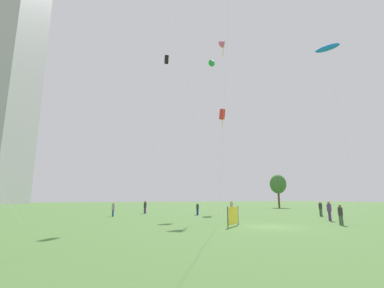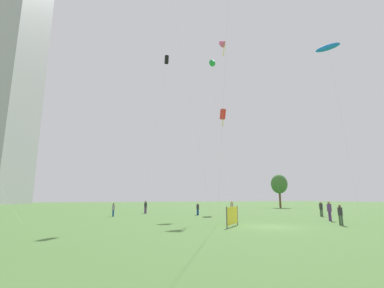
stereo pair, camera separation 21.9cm
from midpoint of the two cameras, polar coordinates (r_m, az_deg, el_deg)
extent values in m
plane|color=#4C7538|center=(22.94, 15.47, -16.14)|extent=(280.00, 280.00, 0.00)
cylinder|color=#1E478C|center=(35.36, -16.24, -13.55)|extent=(0.14, 0.14, 0.77)
cylinder|color=#1E478C|center=(35.22, -16.13, -13.57)|extent=(0.14, 0.14, 0.77)
cylinder|color=gray|center=(35.26, -16.13, -12.45)|extent=(0.35, 0.35, 0.61)
sphere|color=brown|center=(35.25, -16.09, -11.79)|extent=(0.21, 0.21, 0.21)
cylinder|color=#1E478C|center=(36.71, 0.85, -13.88)|extent=(0.14, 0.14, 0.75)
cylinder|color=#1E478C|center=(36.64, 1.08, -13.89)|extent=(0.14, 0.14, 0.75)
cylinder|color=#2D2D33|center=(36.65, 0.96, -12.83)|extent=(0.35, 0.35, 0.60)
sphere|color=beige|center=(36.64, 0.96, -12.21)|extent=(0.20, 0.20, 0.20)
cylinder|color=#3F593F|center=(26.21, 28.01, -13.72)|extent=(0.15, 0.15, 0.79)
cylinder|color=#3F593F|center=(26.20, 28.38, -13.69)|extent=(0.15, 0.15, 0.79)
cylinder|color=#2D2D33|center=(26.17, 28.05, -12.16)|extent=(0.36, 0.36, 0.63)
sphere|color=brown|center=(26.15, 27.97, -11.25)|extent=(0.21, 0.21, 0.21)
cylinder|color=#593372|center=(30.45, 26.47, -13.20)|extent=(0.17, 0.17, 0.90)
cylinder|color=#593372|center=(30.60, 26.27, -13.20)|extent=(0.17, 0.17, 0.90)
cylinder|color=#593372|center=(30.49, 26.24, -11.70)|extent=(0.41, 0.41, 0.71)
sphere|color=#997051|center=(30.48, 26.16, -10.81)|extent=(0.24, 0.24, 0.24)
cylinder|color=#593372|center=(41.01, -9.96, -13.35)|extent=(0.16, 0.16, 0.86)
cylinder|color=#593372|center=(40.96, -9.72, -13.36)|extent=(0.16, 0.16, 0.86)
cylinder|color=#2D2D33|center=(40.96, -9.80, -12.28)|extent=(0.39, 0.39, 0.68)
sphere|color=brown|center=(40.95, -9.78, -11.65)|extent=(0.23, 0.23, 0.23)
cylinder|color=gray|center=(39.03, 7.87, -13.52)|extent=(0.17, 0.17, 0.88)
cylinder|color=gray|center=(39.05, 8.14, -13.51)|extent=(0.17, 0.17, 0.88)
cylinder|color=tan|center=(39.01, 7.97, -12.35)|extent=(0.41, 0.41, 0.70)
sphere|color=beige|center=(39.00, 7.95, -11.66)|extent=(0.24, 0.24, 0.24)
cylinder|color=#3F593F|center=(37.45, 25.05, -12.74)|extent=(0.16, 0.16, 0.86)
cylinder|color=#3F593F|center=(37.48, 24.77, -12.76)|extent=(0.16, 0.16, 0.86)
cylinder|color=#2D2D33|center=(37.44, 24.81, -11.58)|extent=(0.39, 0.39, 0.68)
sphere|color=tan|center=(37.43, 24.76, -10.88)|extent=(0.23, 0.23, 0.23)
cylinder|color=silver|center=(25.14, 7.24, 24.84)|extent=(1.38, 7.43, 33.78)
cylinder|color=silver|center=(36.58, -7.98, 1.26)|extent=(1.32, 5.54, 19.85)
cube|color=black|center=(37.66, -5.45, 16.96)|extent=(0.43, 0.53, 1.09)
cylinder|color=silver|center=(31.38, -1.12, 12.41)|extent=(3.58, 4.61, 29.36)
cylinder|color=silver|center=(33.84, 28.37, 3.67)|extent=(1.83, 3.25, 20.02)
ellipsoid|color=blue|center=(38.96, 25.94, 17.38)|extent=(1.29, 3.25, 1.16)
cylinder|color=silver|center=(50.38, 6.39, -3.69)|extent=(1.38, 2.27, 17.18)
cube|color=red|center=(50.92, 6.11, 6.12)|extent=(0.86, 0.95, 1.96)
cylinder|color=yellow|center=(50.55, 6.14, 4.71)|extent=(0.37, 0.24, 2.00)
cylinder|color=silver|center=(44.65, 4.70, 3.81)|extent=(4.09, 9.10, 27.23)
cone|color=green|center=(54.26, 4.18, 16.46)|extent=(1.36, 1.16, 1.45)
cylinder|color=silver|center=(49.95, 12.52, 3.92)|extent=(10.98, 1.06, 29.75)
cone|color=#E5598C|center=(53.47, 6.32, 20.04)|extent=(1.56, 1.37, 1.48)
cylinder|color=yellow|center=(52.69, 6.36, 18.59)|extent=(0.48, 0.19, 2.48)
cylinder|color=brown|center=(67.36, 17.39, -10.71)|extent=(0.45, 0.45, 4.05)
ellipsoid|color=#3D7033|center=(67.44, 17.23, -7.89)|extent=(3.70, 3.70, 4.34)
cube|color=#A8A8AD|center=(133.38, -34.81, 11.59)|extent=(27.41, 29.94, 98.14)
cylinder|color=#4C4C4C|center=(23.99, 9.20, -14.31)|extent=(0.08, 0.08, 1.53)
cylinder|color=#4C4C4C|center=(21.33, 7.07, -14.78)|extent=(0.08, 0.08, 1.53)
cube|color=yellow|center=(22.65, 8.19, -14.41)|extent=(2.07, 1.91, 1.33)
camera|label=1|loc=(0.11, -90.19, 0.04)|focal=25.85mm
camera|label=2|loc=(0.11, 89.81, -0.04)|focal=25.85mm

